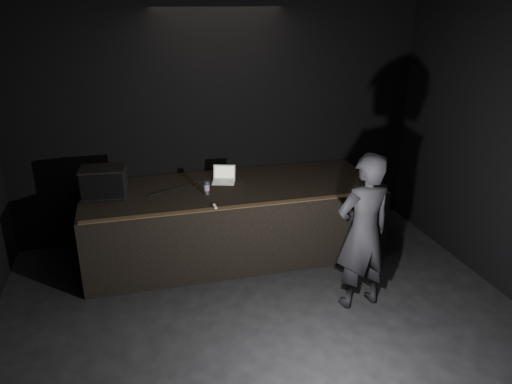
{
  "coord_description": "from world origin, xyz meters",
  "views": [
    {
      "loc": [
        -1.3,
        -3.52,
        3.43
      ],
      "look_at": [
        0.23,
        2.3,
        1.06
      ],
      "focal_mm": 35.0,
      "sensor_mm": 36.0,
      "label": 1
    }
  ],
  "objects_px": {
    "laptop": "(224,178)",
    "person": "(363,232)",
    "stage_monitor": "(104,182)",
    "beer_can": "(207,188)",
    "stage_riser": "(232,220)"
  },
  "relations": [
    {
      "from": "laptop",
      "to": "person",
      "type": "height_order",
      "value": "person"
    },
    {
      "from": "stage_riser",
      "to": "stage_monitor",
      "type": "distance_m",
      "value": 1.81
    },
    {
      "from": "laptop",
      "to": "person",
      "type": "relative_size",
      "value": 0.2
    },
    {
      "from": "laptop",
      "to": "beer_can",
      "type": "xyz_separation_m",
      "value": [
        -0.31,
        -0.42,
        0.03
      ]
    },
    {
      "from": "stage_monitor",
      "to": "beer_can",
      "type": "xyz_separation_m",
      "value": [
        1.3,
        -0.29,
        -0.1
      ]
    },
    {
      "from": "stage_riser",
      "to": "beer_can",
      "type": "bearing_deg",
      "value": -154.01
    },
    {
      "from": "stage_monitor",
      "to": "beer_can",
      "type": "height_order",
      "value": "stage_monitor"
    },
    {
      "from": "laptop",
      "to": "person",
      "type": "distance_m",
      "value": 2.25
    },
    {
      "from": "beer_can",
      "to": "person",
      "type": "bearing_deg",
      "value": -43.18
    },
    {
      "from": "stage_monitor",
      "to": "person",
      "type": "relative_size",
      "value": 0.32
    },
    {
      "from": "beer_can",
      "to": "person",
      "type": "height_order",
      "value": "person"
    },
    {
      "from": "stage_riser",
      "to": "beer_can",
      "type": "xyz_separation_m",
      "value": [
        -0.38,
        -0.18,
        0.59
      ]
    },
    {
      "from": "stage_monitor",
      "to": "person",
      "type": "bearing_deg",
      "value": -26.21
    },
    {
      "from": "stage_riser",
      "to": "laptop",
      "type": "xyz_separation_m",
      "value": [
        -0.06,
        0.24,
        0.56
      ]
    },
    {
      "from": "laptop",
      "to": "stage_monitor",
      "type": "bearing_deg",
      "value": -158.2
    }
  ]
}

